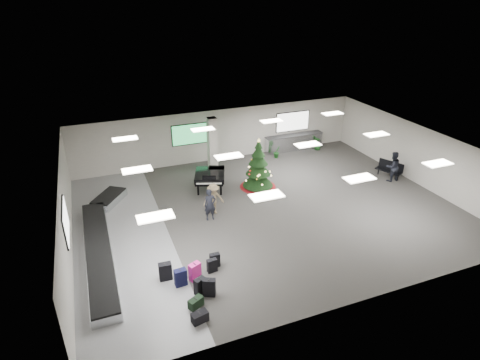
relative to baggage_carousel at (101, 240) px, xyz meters
name	(u,v)px	position (x,y,z in m)	size (l,w,h in m)	color
ground	(268,209)	(7.84, 0.08, -0.21)	(18.00, 18.00, 0.00)	#3B3935
room_envelope	(256,162)	(7.46, 0.75, 2.12)	(18.02, 14.02, 3.21)	#B0AAA0
baggage_carousel	(101,240)	(0.00, 0.00, 0.00)	(2.28, 9.71, 0.43)	silver
service_counter	(294,142)	(12.84, 6.73, 0.33)	(4.05, 0.65, 1.08)	silver
suitcase_0	(200,286)	(3.06, -4.47, 0.11)	(0.47, 0.38, 0.66)	black
suitcase_1	(209,287)	(3.34, -4.69, 0.13)	(0.50, 0.41, 0.71)	black
pink_suitcase	(195,271)	(3.10, -3.66, 0.13)	(0.51, 0.41, 0.71)	#DF1D8C
suitcase_3	(215,260)	(4.04, -3.20, 0.08)	(0.39, 0.22, 0.60)	black
navy_suitcase	(181,277)	(2.53, -3.80, 0.13)	(0.46, 0.29, 0.70)	black
green_duffel	(196,303)	(2.73, -5.08, -0.04)	(0.59, 0.47, 0.37)	black
suitcase_7	(212,265)	(3.83, -3.47, 0.06)	(0.40, 0.23, 0.57)	black
suitcase_8	(165,271)	(2.08, -3.27, 0.14)	(0.49, 0.30, 0.73)	black
black_duffel	(200,317)	(2.67, -5.77, -0.03)	(0.60, 0.41, 0.38)	black
christmas_tree	(258,171)	(8.40, 2.55, 0.75)	(1.98, 1.98, 2.82)	maroon
grand_piano	(210,176)	(5.87, 3.20, 0.59)	(2.09, 2.37, 1.13)	black
bench	(390,169)	(15.95, 0.93, 0.31)	(1.07, 1.55, 0.94)	black
traveler_a	(210,205)	(4.95, 0.25, 0.56)	(0.56, 0.37, 1.54)	black
traveler_b	(213,199)	(5.26, 0.71, 0.57)	(1.02, 0.58, 1.57)	#8C7756
traveler_bench	(393,167)	(15.70, 0.53, 0.65)	(0.84, 0.66, 1.73)	black
potted_plant_left	(277,152)	(11.19, 5.92, 0.18)	(0.43, 0.35, 0.79)	#184416
potted_plant_right	(318,144)	(14.38, 6.21, 0.21)	(0.47, 0.47, 0.85)	#184416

